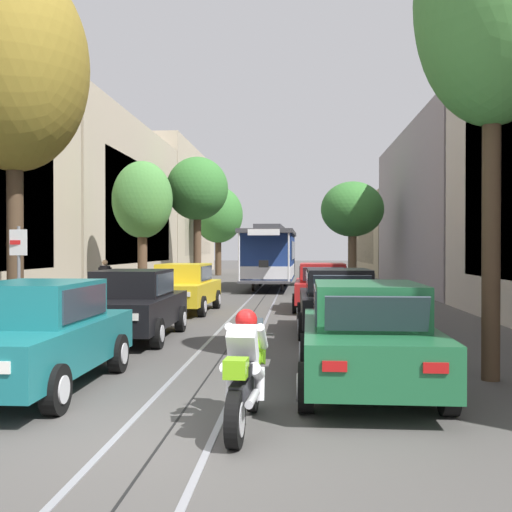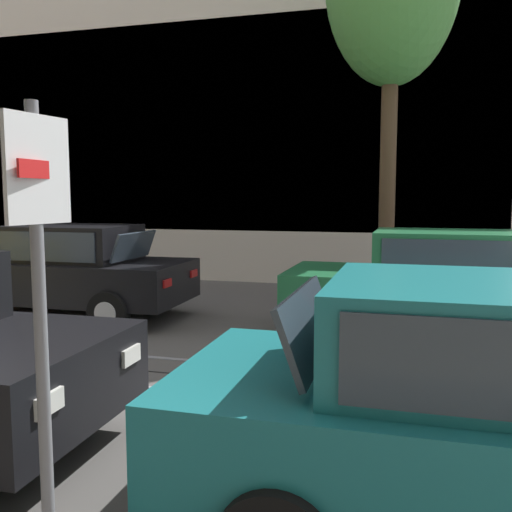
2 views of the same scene
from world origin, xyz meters
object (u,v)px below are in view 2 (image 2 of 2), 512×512
Objects in this scene: fire_hydrant at (16,275)px; street_sign_post at (41,310)px; parked_car_green_near_right at (440,285)px; parked_car_black_second_right at (66,270)px.

fire_hydrant is 9.98m from street_sign_post.
fire_hydrant is at bearing 80.04° from parked_car_green_near_right.
street_sign_post is at bearing -140.56° from fire_hydrant.
parked_car_black_second_right is 1.75× the size of street_sign_post.
fire_hydrant is (1.49, 2.24, -0.38)m from parked_car_black_second_right.
parked_car_green_near_right is 1.00× the size of parked_car_black_second_right.
parked_car_green_near_right and parked_car_black_second_right have the same top height.
parked_car_black_second_right reaches higher than fire_hydrant.
parked_car_black_second_right is at bearing 90.23° from parked_car_green_near_right.
street_sign_post is (-6.19, 2.07, 0.76)m from parked_car_green_near_right.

